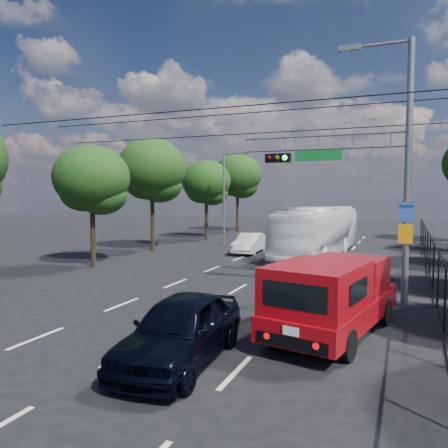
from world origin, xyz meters
The scene contains 14 objects.
ground centered at (0.00, 0.00, 0.00)m, with size 120.00×120.00×0.00m, color black.
lane_markings centered at (0.00, 14.00, 0.01)m, with size 6.12×38.00×0.01m.
signal_mast centered at (5.28, 7.99, 5.24)m, with size 6.43×0.39×9.50m.
streetlight_left centered at (-6.33, 22.00, 3.94)m, with size 2.09×0.22×7.08m.
utility_wires centered at (0.00, 8.83, 7.23)m, with size 22.00×5.04×0.74m.
fence_right centered at (7.60, 12.17, 1.03)m, with size 0.06×34.03×2.00m.
tree_left_b centered at (-9.18, 10.02, 4.58)m, with size 4.08×4.08×6.63m.
tree_left_c centered at (-9.78, 17.02, 5.40)m, with size 4.80×4.80×7.80m.
tree_left_d centered at (-9.38, 25.02, 4.72)m, with size 4.20×4.20×6.83m.
tree_left_e centered at (-9.58, 33.02, 5.53)m, with size 4.92×4.92×7.99m.
red_pickup centered at (4.62, 3.50, 1.18)m, with size 3.25×6.25×2.22m.
navy_hatchback centered at (1.55, 0.07, 0.81)m, with size 1.90×4.73×1.61m, color black.
white_bus centered at (1.27, 19.15, 1.58)m, with size 2.66×11.36×3.16m, color white.
white_van centered at (-3.21, 18.61, 0.66)m, with size 1.40×4.02×1.32m, color silver.
Camera 1 is at (6.49, -9.01, 4.10)m, focal length 35.00 mm.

